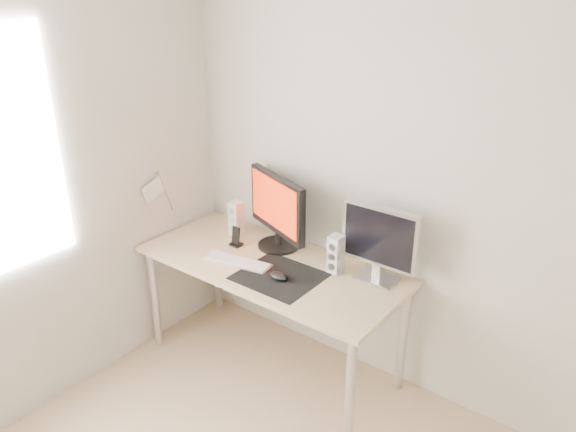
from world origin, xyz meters
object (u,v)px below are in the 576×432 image
Objects in this scene: speaker_left at (236,218)px; keyboard at (237,262)px; main_monitor at (277,209)px; desk at (271,275)px; speaker_right at (336,254)px; mouse at (279,276)px; second_monitor at (380,240)px; phone_dock at (236,240)px.

speaker_left reaches higher than keyboard.
main_monitor is at bearing 78.88° from keyboard.
speaker_left is at bearing 157.72° from desk.
keyboard is (-0.51, -0.26, -0.10)m from speaker_right.
mouse is at bearing -27.16° from speaker_left.
desk is 0.70m from second_monitor.
speaker_right is 1.78× the size of phone_dock.
speaker_left is at bearing 130.40° from phone_dock.
main_monitor is 4.21× the size of phone_dock.
mouse is 0.51× the size of speaker_right.
main_monitor reaches higher than desk.
mouse is at bearing -142.01° from second_monitor.
phone_dock is (-0.16, 0.16, 0.03)m from keyboard.
desk is at bearing -62.48° from main_monitor.
speaker_left is at bearing -177.83° from second_monitor.
desk is 3.02× the size of main_monitor.
keyboard reaches higher than desk.
phone_dock is (0.11, -0.13, -0.07)m from speaker_left.
main_monitor is 2.36× the size of speaker_left.
second_monitor is 2.01× the size of speaker_right.
speaker_right is 0.59m from keyboard.
second_monitor is at bearing 23.70° from keyboard.
desk is at bearing -160.25° from second_monitor.
second_monitor reaches higher than speaker_left.
main_monitor is at bearing -178.20° from second_monitor.
desk is at bearing -22.28° from speaker_left.
desk is 12.71× the size of phone_dock.
speaker_left is at bearing 132.24° from keyboard.
speaker_right is 0.52× the size of keyboard.
phone_dock reaches higher than keyboard.
speaker_right reaches higher than mouse.
keyboard is at bearing -101.12° from main_monitor.
speaker_right reaches higher than desk.
second_monitor is at bearing 37.99° from mouse.
phone_dock is at bearing -169.67° from second_monitor.
mouse is 0.32m from keyboard.
speaker_left is 0.52× the size of keyboard.
second_monitor is at bearing 2.17° from speaker_left.
keyboard is 0.23m from phone_dock.
desk is at bearing -158.38° from speaker_right.
phone_dock is at bearing 133.58° from keyboard.
keyboard is at bearing -153.41° from speaker_right.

